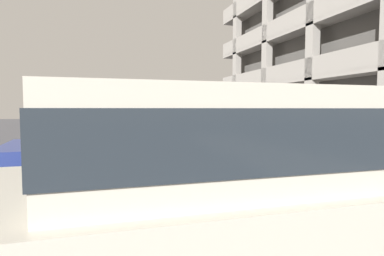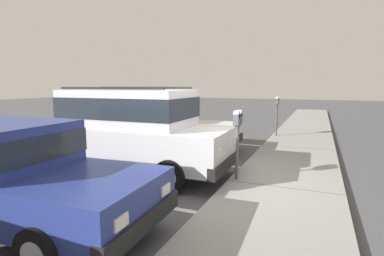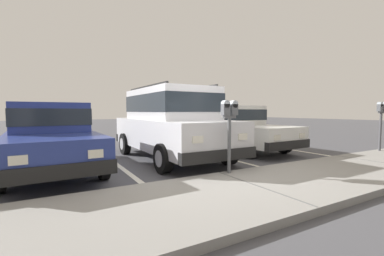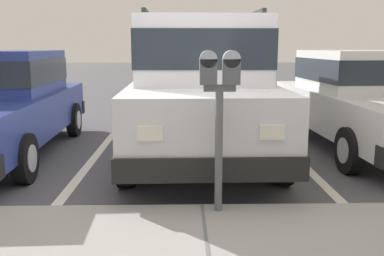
% 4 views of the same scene
% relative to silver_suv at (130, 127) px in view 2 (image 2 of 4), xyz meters
% --- Properties ---
extents(ground_plane, '(80.00, 80.00, 0.10)m').
position_rel_silver_suv_xyz_m(ground_plane, '(0.05, 2.22, -1.14)').
color(ground_plane, '#4C4C51').
extents(sidewalk, '(40.00, 2.20, 0.12)m').
position_rel_silver_suv_xyz_m(sidewalk, '(0.05, 3.52, -1.03)').
color(sidewalk, gray).
rests_on(sidewalk, ground_plane).
extents(parking_stall_lines, '(11.95, 4.80, 0.01)m').
position_rel_silver_suv_xyz_m(parking_stall_lines, '(1.53, 0.82, -1.08)').
color(parking_stall_lines, silver).
rests_on(parking_stall_lines, ground_plane).
extents(silver_suv, '(2.08, 4.81, 2.03)m').
position_rel_silver_suv_xyz_m(silver_suv, '(0.00, 0.00, 0.00)').
color(silver_suv, silver).
rests_on(silver_suv, ground_plane).
extents(red_sedan, '(1.98, 4.55, 1.54)m').
position_rel_silver_suv_xyz_m(red_sedan, '(-2.66, -0.48, -0.27)').
color(red_sedan, silver).
rests_on(red_sedan, ground_plane).
extents(dark_hatchback, '(1.96, 4.54, 1.54)m').
position_rel_silver_suv_xyz_m(dark_hatchback, '(2.98, -0.09, -0.27)').
color(dark_hatchback, navy).
rests_on(dark_hatchback, ground_plane).
extents(parking_meter_near, '(0.35, 0.12, 1.45)m').
position_rel_silver_suv_xyz_m(parking_meter_near, '(-0.09, 2.57, 0.11)').
color(parking_meter_near, '#595B60').
rests_on(parking_meter_near, sidewalk).
extents(parking_meter_far, '(0.35, 0.12, 1.52)m').
position_rel_silver_suv_xyz_m(parking_meter_far, '(-6.01, 2.58, 0.16)').
color(parking_meter_far, '#47474C').
rests_on(parking_meter_far, sidewalk).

